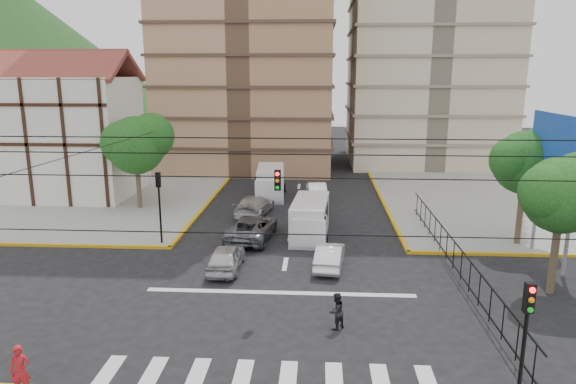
# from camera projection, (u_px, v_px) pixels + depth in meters

# --- Properties ---
(ground) EXTENTS (160.00, 160.00, 0.00)m
(ground) POSITION_uv_depth(u_px,v_px,m) (278.00, 304.00, 23.56)
(ground) COLOR black
(ground) RESTS_ON ground
(sidewalk_nw) EXTENTS (26.00, 26.00, 0.15)m
(sidewalk_nw) POSITION_uv_depth(u_px,v_px,m) (65.00, 195.00, 44.13)
(sidewalk_nw) COLOR gray
(sidewalk_nw) RESTS_ON ground
(sidewalk_ne) EXTENTS (26.00, 26.00, 0.15)m
(sidewalk_ne) POSITION_uv_depth(u_px,v_px,m) (541.00, 202.00, 41.83)
(sidewalk_ne) COLOR gray
(sidewalk_ne) RESTS_ON ground
(crosswalk_stripes) EXTENTS (12.00, 2.40, 0.01)m
(crosswalk_stripes) POSITION_uv_depth(u_px,v_px,m) (265.00, 379.00, 17.72)
(crosswalk_stripes) COLOR silver
(crosswalk_stripes) RESTS_ON ground
(stop_line) EXTENTS (13.00, 0.40, 0.01)m
(stop_line) POSITION_uv_depth(u_px,v_px,m) (280.00, 293.00, 24.72)
(stop_line) COLOR silver
(stop_line) RESTS_ON ground
(tudor_building) EXTENTS (10.80, 8.05, 12.23)m
(tudor_building) POSITION_uv_depth(u_px,v_px,m) (70.00, 135.00, 42.90)
(tudor_building) COLOR silver
(tudor_building) RESTS_ON ground
(distant_hill) EXTENTS (70.00, 70.00, 28.00)m
(distant_hill) POSITION_uv_depth(u_px,v_px,m) (2.00, 52.00, 91.60)
(distant_hill) COLOR #254A18
(distant_hill) RESTS_ON ground
(park_fence) EXTENTS (0.10, 22.50, 1.66)m
(park_fence) POSITION_uv_depth(u_px,v_px,m) (452.00, 271.00, 27.41)
(park_fence) COLOR black
(park_fence) RESTS_ON ground
(billboard) EXTENTS (0.36, 6.20, 8.10)m
(billboard) POSITION_uv_depth(u_px,v_px,m) (558.00, 157.00, 27.20)
(billboard) COLOR slate
(billboard) RESTS_ON ground
(tree_park_a) EXTENTS (4.41, 3.60, 6.83)m
(tree_park_a) POSITION_uv_depth(u_px,v_px,m) (564.00, 191.00, 23.62)
(tree_park_a) COLOR #473828
(tree_park_a) RESTS_ON ground
(tree_park_c) EXTENTS (4.65, 3.80, 7.25)m
(tree_park_c) POSITION_uv_depth(u_px,v_px,m) (527.00, 160.00, 30.30)
(tree_park_c) COLOR #473828
(tree_park_c) RESTS_ON ground
(tree_tudor) EXTENTS (5.39, 4.40, 7.43)m
(tree_tudor) POSITION_uv_depth(u_px,v_px,m) (137.00, 142.00, 38.63)
(tree_tudor) COLOR #473828
(tree_tudor) RESTS_ON ground
(traffic_light_se) EXTENTS (0.28, 0.22, 4.40)m
(traffic_light_se) POSITION_uv_depth(u_px,v_px,m) (526.00, 329.00, 14.82)
(traffic_light_se) COLOR black
(traffic_light_se) RESTS_ON ground
(traffic_light_nw) EXTENTS (0.28, 0.22, 4.40)m
(traffic_light_nw) POSITION_uv_depth(u_px,v_px,m) (159.00, 196.00, 30.88)
(traffic_light_nw) COLOR black
(traffic_light_nw) RESTS_ON ground
(traffic_light_hanging) EXTENTS (18.00, 9.12, 0.92)m
(traffic_light_hanging) POSITION_uv_depth(u_px,v_px,m) (274.00, 188.00, 20.24)
(traffic_light_hanging) COLOR black
(traffic_light_hanging) RESTS_ON ground
(van_right_lane) EXTENTS (2.50, 5.54, 2.43)m
(van_right_lane) POSITION_uv_depth(u_px,v_px,m) (310.00, 220.00, 32.63)
(van_right_lane) COLOR silver
(van_right_lane) RESTS_ON ground
(van_left_lane) EXTENTS (2.59, 5.76, 2.53)m
(van_left_lane) POSITION_uv_depth(u_px,v_px,m) (270.00, 183.00, 43.31)
(van_left_lane) COLOR silver
(van_left_lane) RESTS_ON ground
(car_silver_front_left) EXTENTS (1.67, 4.09, 1.39)m
(car_silver_front_left) POSITION_uv_depth(u_px,v_px,m) (226.00, 257.00, 27.47)
(car_silver_front_left) COLOR #B3B4B8
(car_silver_front_left) RESTS_ON ground
(car_white_front_right) EXTENTS (1.84, 4.10, 1.31)m
(car_white_front_right) POSITION_uv_depth(u_px,v_px,m) (330.00, 256.00, 27.84)
(car_white_front_right) COLOR white
(car_white_front_right) RESTS_ON ground
(car_grey_mid_left) EXTENTS (3.14, 5.70, 1.51)m
(car_grey_mid_left) POSITION_uv_depth(u_px,v_px,m) (252.00, 228.00, 32.53)
(car_grey_mid_left) COLOR slate
(car_grey_mid_left) RESTS_ON ground
(car_silver_rear_left) EXTENTS (2.85, 5.32, 1.47)m
(car_silver_rear_left) POSITION_uv_depth(u_px,v_px,m) (254.00, 205.00, 38.15)
(car_silver_rear_left) COLOR #B6B7BB
(car_silver_rear_left) RESTS_ON ground
(car_darkgrey_mid_right) EXTENTS (1.53, 3.78, 1.29)m
(car_darkgrey_mid_right) POSITION_uv_depth(u_px,v_px,m) (313.00, 207.00, 37.93)
(car_darkgrey_mid_right) COLOR #262729
(car_darkgrey_mid_right) RESTS_ON ground
(car_white_rear_right) EXTENTS (1.88, 4.40, 1.41)m
(car_white_rear_right) POSITION_uv_depth(u_px,v_px,m) (316.00, 190.00, 43.26)
(car_white_rear_right) COLOR white
(car_white_rear_right) RESTS_ON ground
(pedestrian_sw_corner) EXTENTS (0.71, 0.56, 1.72)m
(pedestrian_sw_corner) POSITION_uv_depth(u_px,v_px,m) (20.00, 371.00, 16.48)
(pedestrian_sw_corner) COLOR red
(pedestrian_sw_corner) RESTS_ON sidewalk_sw
(pedestrian_crosswalk) EXTENTS (0.96, 0.96, 1.57)m
(pedestrian_crosswalk) POSITION_uv_depth(u_px,v_px,m) (336.00, 311.00, 21.08)
(pedestrian_crosswalk) COLOR black
(pedestrian_crosswalk) RESTS_ON ground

